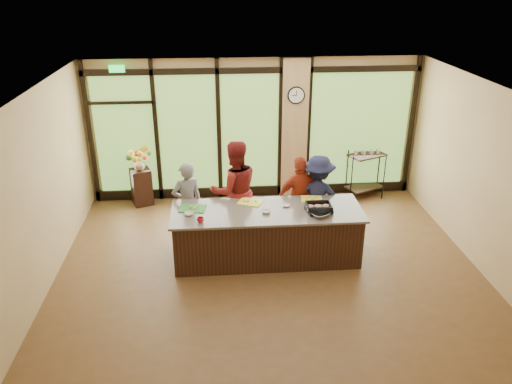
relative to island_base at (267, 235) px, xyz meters
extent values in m
plane|color=brown|center=(0.00, -0.30, -0.44)|extent=(7.00, 7.00, 0.00)
plane|color=white|center=(0.00, -0.30, 2.56)|extent=(7.00, 7.00, 0.00)
plane|color=tan|center=(0.00, 2.70, 1.06)|extent=(7.00, 0.00, 7.00)
plane|color=tan|center=(-3.50, -0.30, 1.06)|extent=(0.00, 6.00, 6.00)
plane|color=tan|center=(3.50, -0.30, 1.06)|extent=(0.00, 6.00, 6.00)
cube|color=tan|center=(0.85, 2.64, 1.06)|extent=(0.55, 0.12, 3.00)
cube|color=black|center=(0.00, 2.65, 2.31)|extent=(6.90, 0.08, 0.12)
cube|color=black|center=(0.00, 2.65, -0.32)|extent=(6.90, 0.08, 0.20)
cube|color=#19D83F|center=(-2.70, 2.60, 2.39)|extent=(0.30, 0.04, 0.14)
cube|color=#316925|center=(-2.70, 2.67, 1.01)|extent=(1.20, 0.02, 2.50)
cube|color=#316925|center=(-1.40, 2.67, 1.01)|extent=(1.20, 0.02, 2.50)
cube|color=#316925|center=(-0.10, 2.67, 1.01)|extent=(1.20, 0.02, 2.50)
cube|color=#316925|center=(2.25, 2.67, 1.01)|extent=(2.10, 0.02, 2.50)
cube|color=black|center=(-3.40, 2.65, 1.06)|extent=(0.08, 0.08, 3.00)
cube|color=black|center=(-2.05, 2.65, 1.06)|extent=(0.08, 0.08, 3.00)
cube|color=black|center=(-0.75, 2.65, 1.06)|extent=(0.08, 0.08, 3.00)
cube|color=black|center=(0.55, 2.65, 1.06)|extent=(0.08, 0.08, 3.00)
cube|color=black|center=(1.15, 2.65, 1.06)|extent=(0.08, 0.08, 3.00)
cube|color=black|center=(3.40, 2.65, 1.06)|extent=(0.08, 0.08, 3.00)
cube|color=black|center=(0.00, 0.00, 0.00)|extent=(3.10, 1.00, 0.88)
cube|color=slate|center=(0.00, 0.00, 0.46)|extent=(3.20, 1.10, 0.04)
cylinder|color=black|center=(0.85, 2.57, 1.81)|extent=(0.36, 0.04, 0.36)
cylinder|color=white|center=(0.85, 2.55, 1.81)|extent=(0.31, 0.01, 0.31)
cube|color=black|center=(0.85, 2.55, 1.86)|extent=(0.01, 0.00, 0.11)
cube|color=black|center=(0.80, 2.55, 1.81)|extent=(0.09, 0.00, 0.01)
imported|color=slate|center=(-1.36, 0.70, 0.33)|extent=(0.67, 0.57, 1.55)
imported|color=maroon|center=(-0.50, 0.80, 0.50)|extent=(1.05, 0.90, 1.88)
imported|color=#A23018|center=(0.69, 0.74, 0.35)|extent=(0.98, 0.56, 1.57)
imported|color=#1A1C39|center=(1.00, 0.71, 0.36)|extent=(1.15, 0.85, 1.59)
cube|color=black|center=(0.85, -0.13, 0.52)|extent=(0.45, 0.37, 0.07)
imported|color=silver|center=(0.83, -0.29, 0.52)|extent=(0.40, 0.40, 0.07)
cube|color=#317D2D|center=(-1.24, 0.16, 0.49)|extent=(0.48, 0.39, 0.01)
cube|color=yellow|center=(-0.26, 0.33, 0.49)|extent=(0.49, 0.43, 0.01)
cube|color=yellow|center=(0.82, 0.37, 0.49)|extent=(0.40, 0.32, 0.01)
imported|color=white|center=(-1.29, -0.08, 0.50)|extent=(0.17, 0.17, 0.05)
imported|color=white|center=(-0.02, -0.10, 0.50)|extent=(0.15, 0.15, 0.04)
imported|color=white|center=(0.34, 0.12, 0.49)|extent=(0.15, 0.15, 0.03)
imported|color=#B11120|center=(-1.10, -0.35, 0.52)|extent=(0.12, 0.12, 0.08)
cube|color=black|center=(-2.42, 2.42, -0.05)|extent=(0.50, 0.50, 0.78)
imported|color=#997C53|center=(-2.42, 2.42, 0.46)|extent=(0.24, 0.24, 0.24)
cube|color=black|center=(2.42, 2.45, -0.24)|extent=(0.90, 0.73, 0.03)
cube|color=black|center=(2.42, 2.45, 0.51)|extent=(0.90, 0.73, 0.03)
cylinder|color=black|center=(2.06, 2.25, 0.06)|extent=(0.03, 0.03, 1.00)
cylinder|color=black|center=(2.77, 2.25, 0.06)|extent=(0.03, 0.03, 1.00)
cylinder|color=black|center=(2.06, 2.65, 0.06)|extent=(0.03, 0.03, 1.00)
cylinder|color=black|center=(2.77, 2.65, 0.06)|extent=(0.03, 0.03, 1.00)
imported|color=silver|center=(2.17, 2.45, 0.58)|extent=(0.15, 0.15, 0.10)
imported|color=silver|center=(2.34, 2.45, 0.58)|extent=(0.15, 0.15, 0.10)
imported|color=silver|center=(2.51, 2.45, 0.58)|extent=(0.15, 0.15, 0.10)
imported|color=silver|center=(2.66, 2.45, 0.58)|extent=(0.15, 0.15, 0.10)
camera|label=1|loc=(-0.79, -7.45, 4.14)|focal=35.00mm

